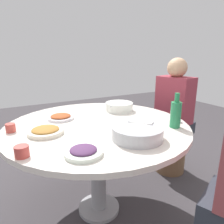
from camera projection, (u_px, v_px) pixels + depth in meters
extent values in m
plane|color=#3C383C|center=(99.00, 209.00, 1.71)|extent=(8.00, 8.00, 0.00)
cylinder|color=#99999E|center=(99.00, 207.00, 1.70)|extent=(0.33, 0.33, 0.03)
cylinder|color=#99999E|center=(98.00, 169.00, 1.61)|extent=(0.12, 0.12, 0.68)
cylinder|color=silver|center=(97.00, 126.00, 1.51)|extent=(1.31, 1.31, 0.03)
cylinder|color=#B2B5BA|center=(137.00, 133.00, 1.23)|extent=(0.31, 0.31, 0.08)
ellipsoid|color=white|center=(137.00, 132.00, 1.23)|extent=(0.25, 0.25, 0.08)
cube|color=white|center=(141.00, 122.00, 1.30)|extent=(0.15, 0.14, 0.01)
cylinder|color=white|center=(119.00, 107.00, 1.84)|extent=(0.24, 0.24, 0.07)
cylinder|color=black|center=(119.00, 107.00, 1.84)|extent=(0.21, 0.21, 0.05)
cylinder|color=silver|center=(119.00, 104.00, 1.83)|extent=(0.13, 0.24, 0.01)
cylinder|color=silver|center=(46.00, 132.00, 1.32)|extent=(0.23, 0.23, 0.03)
ellipsoid|color=#A56F2D|center=(45.00, 129.00, 1.31)|extent=(0.17, 0.17, 0.03)
cylinder|color=white|center=(83.00, 153.00, 1.05)|extent=(0.20, 0.20, 0.02)
ellipsoid|color=#512E57|center=(83.00, 150.00, 1.04)|extent=(0.14, 0.14, 0.03)
cylinder|color=silver|center=(61.00, 118.00, 1.61)|extent=(0.20, 0.20, 0.02)
ellipsoid|color=#A74822|center=(61.00, 116.00, 1.61)|extent=(0.15, 0.15, 0.03)
cylinder|color=#268651|center=(176.00, 115.00, 1.42)|extent=(0.07, 0.07, 0.18)
cylinder|color=#268651|center=(177.00, 98.00, 1.38)|extent=(0.03, 0.03, 0.06)
cylinder|color=#C4443D|center=(22.00, 151.00, 1.02)|extent=(0.07, 0.07, 0.06)
cylinder|color=#384D96|center=(175.00, 118.00, 1.56)|extent=(0.06, 0.06, 0.06)
cylinder|color=#C6493F|center=(11.00, 128.00, 1.34)|extent=(0.06, 0.06, 0.06)
cylinder|color=brown|center=(170.00, 151.00, 2.23)|extent=(0.31, 0.31, 0.43)
cube|color=#2D333D|center=(172.00, 127.00, 2.16)|extent=(0.38, 0.39, 0.12)
cube|color=#9B3443|center=(175.00, 100.00, 2.08)|extent=(0.37, 0.26, 0.46)
sphere|color=tan|center=(177.00, 68.00, 1.99)|extent=(0.19, 0.19, 0.19)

